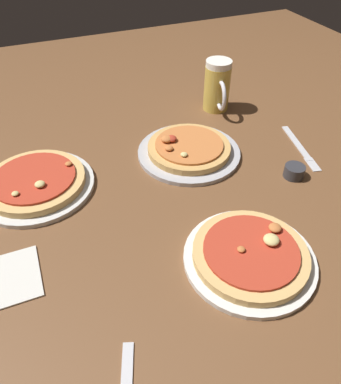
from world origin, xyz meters
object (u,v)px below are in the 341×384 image
at_px(pizza_plate_far, 36,183).
at_px(ramekin_sauce, 294,171).
at_px(pizza_plate_side, 189,150).
at_px(napkin_folded, 2,280).
at_px(pizza_plate_near, 250,255).
at_px(beer_mug_dark, 217,86).
at_px(knife_spare, 300,147).

height_order(pizza_plate_far, ramekin_sauce, pizza_plate_far).
height_order(pizza_plate_far, pizza_plate_side, pizza_plate_side).
bearing_deg(napkin_folded, pizza_plate_side, 25.54).
xyz_separation_m(pizza_plate_near, beer_mug_dark, (0.23, 0.58, 0.06)).
xyz_separation_m(pizza_plate_side, beer_mug_dark, (0.19, 0.20, 0.06)).
relative_size(pizza_plate_near, pizza_plate_far, 0.94).
distance_m(pizza_plate_near, knife_spare, 0.45).
height_order(napkin_folded, knife_spare, napkin_folded).
relative_size(pizza_plate_far, beer_mug_dark, 1.78).
height_order(pizza_plate_side, knife_spare, pizza_plate_side).
bearing_deg(knife_spare, pizza_plate_far, 171.23).
distance_m(beer_mug_dark, napkin_folded, 0.83).
xyz_separation_m(pizza_plate_near, knife_spare, (0.35, 0.29, -0.01)).
bearing_deg(napkin_folded, pizza_plate_far, 69.01).
distance_m(pizza_plate_side, knife_spare, 0.32).
distance_m(pizza_plate_far, pizza_plate_side, 0.41).
bearing_deg(ramekin_sauce, napkin_folded, -175.98).
distance_m(pizza_plate_far, knife_spare, 0.72).
height_order(pizza_plate_near, napkin_folded, pizza_plate_near).
bearing_deg(knife_spare, pizza_plate_near, -140.24).
height_order(pizza_plate_side, beer_mug_dark, beer_mug_dark).
bearing_deg(knife_spare, beer_mug_dark, 111.61).
relative_size(beer_mug_dark, knife_spare, 0.72).
bearing_deg(pizza_plate_near, pizza_plate_far, 132.70).
bearing_deg(ramekin_sauce, pizza_plate_far, 161.37).
relative_size(beer_mug_dark, napkin_folded, 1.12).
bearing_deg(pizza_plate_near, knife_spare, 39.76).
bearing_deg(napkin_folded, knife_spare, 10.32).
bearing_deg(ramekin_sauce, pizza_plate_near, -142.61).
height_order(ramekin_sauce, napkin_folded, ramekin_sauce).
xyz_separation_m(pizza_plate_far, napkin_folded, (-0.10, -0.26, -0.01)).
height_order(pizza_plate_near, pizza_plate_far, pizza_plate_near).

